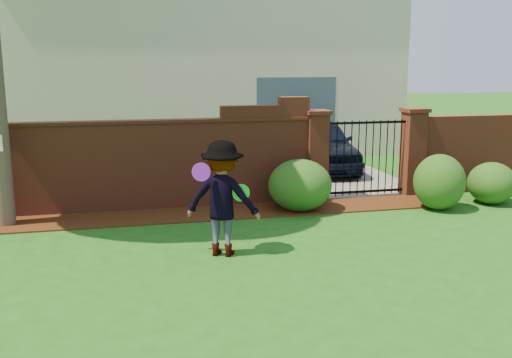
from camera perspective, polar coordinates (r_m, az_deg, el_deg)
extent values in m
cube|color=#1B5314|center=(8.01, -1.29, -9.56)|extent=(80.00, 80.00, 0.01)
cube|color=#361909|center=(11.05, -9.72, -3.64)|extent=(11.10, 1.08, 0.03)
cube|color=maroon|center=(11.52, -16.04, 0.95)|extent=(8.70, 0.25, 1.70)
cube|color=maroon|center=(11.71, 0.88, 6.51)|extent=(1.80, 0.25, 0.30)
cube|color=maroon|center=(11.85, 3.72, 7.66)|extent=(0.60, 0.25, 0.16)
cube|color=maroon|center=(11.39, -16.29, 5.30)|extent=(8.70, 0.31, 0.06)
cube|color=maroon|center=(14.08, 22.31, 2.40)|extent=(4.00, 0.25, 1.70)
cube|color=maroon|center=(12.14, 5.91, 2.11)|extent=(0.42, 0.42, 1.80)
cube|color=maroon|center=(12.02, 6.00, 6.53)|extent=(0.50, 0.50, 0.08)
cube|color=maroon|center=(13.02, 15.11, 2.41)|extent=(0.42, 0.42, 1.80)
cube|color=maroon|center=(12.91, 15.33, 6.53)|extent=(0.50, 0.50, 0.08)
cylinder|color=black|center=(12.25, 7.19, 1.93)|extent=(0.02, 0.02, 1.60)
cylinder|color=black|center=(12.30, 7.90, 1.95)|extent=(0.02, 0.02, 1.60)
cylinder|color=black|center=(12.36, 8.60, 1.98)|extent=(0.02, 0.02, 1.60)
cylinder|color=black|center=(12.42, 9.30, 2.00)|extent=(0.02, 0.02, 1.60)
cylinder|color=black|center=(12.48, 9.98, 2.03)|extent=(0.02, 0.02, 1.60)
cylinder|color=black|center=(12.55, 10.66, 2.05)|extent=(0.02, 0.02, 1.60)
cylinder|color=black|center=(12.61, 11.34, 2.07)|extent=(0.02, 0.02, 1.60)
cylinder|color=black|center=(12.68, 12.00, 2.09)|extent=(0.02, 0.02, 1.60)
cylinder|color=black|center=(12.75, 12.66, 2.12)|extent=(0.02, 0.02, 1.60)
cylinder|color=black|center=(12.82, 13.32, 2.14)|extent=(0.02, 0.02, 1.60)
cylinder|color=black|center=(12.89, 13.96, 2.16)|extent=(0.02, 0.02, 1.60)
cube|color=black|center=(12.69, 10.54, -1.20)|extent=(1.78, 0.03, 0.05)
cube|color=black|center=(12.45, 10.79, 5.45)|extent=(1.78, 0.03, 0.05)
cube|color=slate|center=(16.38, 4.95, 1.41)|extent=(3.20, 8.00, 0.01)
cube|color=beige|center=(19.48, -5.82, 11.86)|extent=(12.00, 6.00, 6.00)
cube|color=#384C5B|center=(17.20, 3.93, 5.93)|extent=(2.40, 0.12, 2.40)
imported|color=black|center=(15.45, 6.35, 3.30)|extent=(1.97, 4.12, 1.36)
ellipsoid|color=#174A16|center=(11.29, 4.33, -0.61)|extent=(1.24, 1.24, 1.01)
ellipsoid|color=#174A16|center=(11.90, 17.53, -0.29)|extent=(1.00, 1.00, 1.10)
ellipsoid|color=#174A16|center=(12.77, 22.10, -0.37)|extent=(0.96, 0.96, 0.85)
imported|color=gray|center=(8.63, -3.38, -1.97)|extent=(1.29, 1.05, 1.73)
cylinder|color=purple|center=(8.32, -5.40, 0.69)|extent=(0.28, 0.11, 0.27)
cylinder|color=#1CD428|center=(8.52, -1.49, -1.34)|extent=(0.26, 0.12, 0.26)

